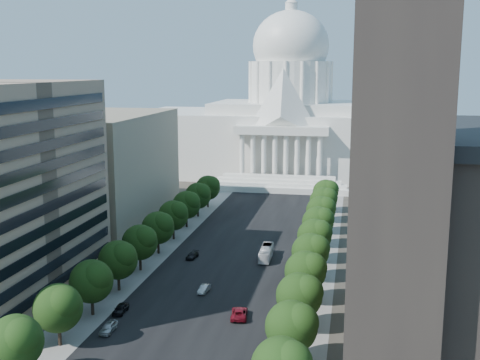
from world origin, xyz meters
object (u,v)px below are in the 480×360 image
Objects in this scene: car_dark_a at (121,309)px; car_red at (239,313)px; car_parked at (109,327)px; city_bus at (266,253)px; car_dark_b at (192,256)px; car_silver at (204,289)px.

car_dark_a is 20.99m from car_red.
car_parked is at bearing -82.79° from car_dark_a.
city_bus is at bearing 64.30° from car_parked.
car_red is 1.26× the size of car_parked.
city_bus is (16.48, 2.83, 0.77)m from car_dark_b.
car_silver is 22.86m from car_parked.
car_dark_b is 0.44× the size of city_bus.
car_parked is (-11.00, -20.04, 0.12)m from car_silver.
car_parked reaches higher than car_silver.
car_dark_a is 1.12× the size of car_silver.
car_dark_a is 0.78× the size of car_red.
car_parked is at bearing -112.71° from car_silver.
car_silver is 0.88× the size of car_parked.
car_dark_b is at bearing 117.44° from car_silver.
car_dark_b is (4.23, 32.20, -0.12)m from car_dark_a.
car_silver is (12.00, 12.37, -0.11)m from car_dark_a.
city_bus is at bearing 59.20° from car_dark_a.
car_dark_a is 40.70m from city_bus.
car_red is 33.10m from city_bus.
city_bus is (20.70, 35.03, 0.65)m from car_dark_a.
car_red is at bearing -91.19° from city_bus.
car_dark_b is 0.97× the size of car_parked.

